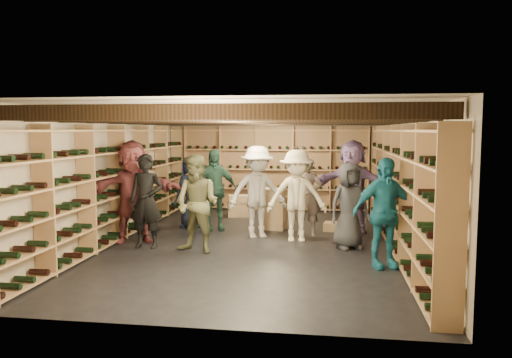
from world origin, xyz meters
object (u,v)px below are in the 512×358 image
object	(u,v)px
person_9	(257,192)
person_11	(352,186)
person_4	(384,213)
person_7	(307,197)
crate_stack_right	(239,206)
crate_loose	(336,227)
person_2	(197,204)
person_5	(133,191)
person_1	(146,201)
person_3	(297,196)
person_10	(214,190)
person_12	(350,206)
crate_stack_left	(273,209)
person_6	(192,192)

from	to	relation	value
person_9	person_11	world-z (taller)	person_11
person_4	person_7	bearing A→B (deg)	100.34
crate_stack_right	crate_loose	distance (m)	2.68
person_2	person_11	size ratio (longest dim) A/B	0.89
crate_loose	person_5	bearing A→B (deg)	-157.40
person_1	person_4	distance (m)	4.03
crate_loose	person_3	distance (m)	1.50
person_3	person_9	world-z (taller)	person_9
person_10	person_12	world-z (taller)	person_10
person_2	person_4	world-z (taller)	person_4
person_10	person_11	world-z (taller)	person_11
crate_stack_left	person_10	size ratio (longest dim) A/B	0.51
person_4	person_10	distance (m)	3.98
person_5	person_7	size ratio (longest dim) A/B	1.23
person_3	person_10	world-z (taller)	person_3
person_7	person_10	world-z (taller)	person_10
person_3	person_5	distance (m)	3.01
crate_loose	person_12	xyz separation A→B (m)	(0.19, -1.48, 0.67)
crate_stack_right	crate_loose	size ratio (longest dim) A/B	1.13
person_3	person_11	distance (m)	1.48
crate_stack_right	person_2	distance (m)	3.59
person_7	person_11	world-z (taller)	person_11
crate_loose	person_4	xyz separation A→B (m)	(0.64, -2.65, 0.75)
person_3	person_9	size ratio (longest dim) A/B	0.97
person_4	person_10	bearing A→B (deg)	122.94
crate_stack_right	person_10	distance (m)	1.74
crate_stack_right	person_10	bearing A→B (deg)	-98.30
crate_stack_left	person_2	distance (m)	2.42
crate_stack_left	person_9	world-z (taller)	person_9
person_4	person_11	xyz separation A→B (m)	(-0.35, 2.64, 0.10)
crate_stack_left	person_2	xyz separation A→B (m)	(-1.05, -2.14, 0.40)
person_4	crate_stack_right	bearing A→B (deg)	106.26
person_7	person_12	distance (m)	1.22
person_6	person_7	bearing A→B (deg)	2.78
person_6	person_11	size ratio (longest dim) A/B	0.82
person_9	person_6	bearing A→B (deg)	127.67
person_10	person_12	bearing A→B (deg)	-47.66
person_1	person_6	world-z (taller)	person_1
crate_stack_right	person_6	bearing A→B (deg)	-117.68
person_7	person_9	world-z (taller)	person_9
crate_stack_left	person_9	xyz separation A→B (m)	(-0.21, -0.84, 0.45)
person_2	person_6	xyz separation A→B (m)	(-0.68, 2.10, -0.06)
person_2	person_7	world-z (taller)	person_2
person_2	crate_stack_right	bearing A→B (deg)	107.20
person_12	person_6	bearing A→B (deg)	131.37
crate_loose	person_11	world-z (taller)	person_11
person_3	person_4	size ratio (longest dim) A/B	1.02
person_2	person_9	distance (m)	1.55
person_2	person_3	xyz separation A→B (m)	(1.60, 1.09, 0.02)
crate_loose	person_10	size ratio (longest dim) A/B	0.30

